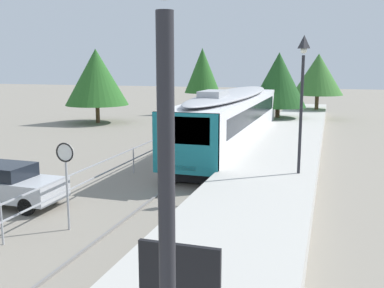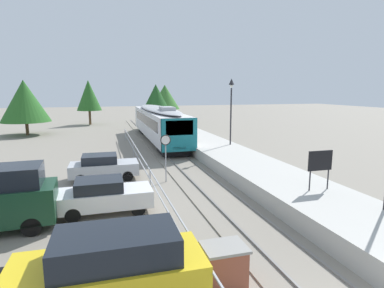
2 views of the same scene
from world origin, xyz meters
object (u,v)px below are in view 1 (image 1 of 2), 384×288
platform_notice_board (179,279)px  speed_limit_sign (66,164)px  parked_hatchback_silver (9,184)px  platform_lamp_mid_platform (302,79)px  commuter_train (232,116)px  platform_lamp_near_end (166,144)px

platform_notice_board → speed_limit_sign: size_ratio=0.64×
parked_hatchback_silver → platform_lamp_mid_platform: bearing=23.8°
platform_notice_board → parked_hatchback_silver: size_ratio=0.45×
platform_lamp_mid_platform → parked_hatchback_silver: size_ratio=1.33×
platform_notice_board → speed_limit_sign: bearing=133.7°
platform_lamp_mid_platform → platform_notice_board: bearing=-94.0°
commuter_train → platform_lamp_near_end: bearing=-79.0°
platform_lamp_near_end → platform_lamp_mid_platform: 14.80m
platform_lamp_mid_platform → speed_limit_sign: platform_lamp_mid_platform is taller
speed_limit_sign → parked_hatchback_silver: bearing=155.9°
platform_notice_board → parked_hatchback_silver: bearing=140.6°
commuter_train → speed_limit_sign: bearing=-98.5°
platform_lamp_near_end → parked_hatchback_silver: size_ratio=1.33×
speed_limit_sign → commuter_train: bearing=81.5°
commuter_train → platform_notice_board: bearing=-79.8°
platform_notice_board → platform_lamp_near_end: bearing=-72.6°
commuter_train → parked_hatchback_silver: size_ratio=4.55×
platform_lamp_mid_platform → speed_limit_sign: bearing=-137.6°
platform_lamp_near_end → platform_notice_board: 3.73m
parked_hatchback_silver → commuter_train: bearing=66.1°
platform_lamp_near_end → parked_hatchback_silver: platform_lamp_near_end is taller
platform_lamp_near_end → parked_hatchback_silver: 14.98m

